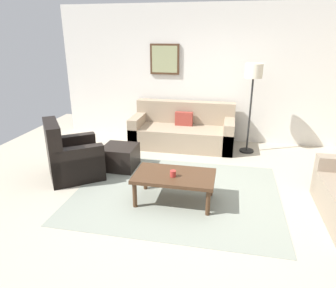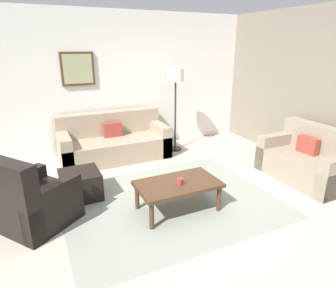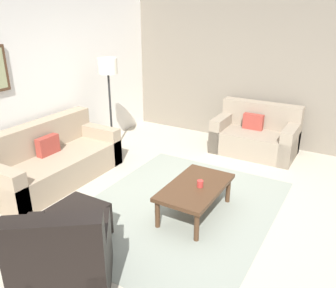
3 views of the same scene
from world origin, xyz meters
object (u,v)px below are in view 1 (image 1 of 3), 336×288
at_px(armchair_leather, 70,159).
at_px(couch_main, 183,131).
at_px(coffee_table, 174,178).
at_px(cup, 173,174).
at_px(ottoman, 120,157).
at_px(framed_artwork, 165,59).
at_px(lamp_standing, 253,80).

bearing_deg(armchair_leather, couch_main, 50.69).
bearing_deg(couch_main, coffee_table, -83.98).
relative_size(couch_main, cup, 23.89).
height_order(armchair_leather, ottoman, armchair_leather).
xyz_separation_m(ottoman, framed_artwork, (0.40, 1.82, 1.51)).
bearing_deg(armchair_leather, coffee_table, -13.63).
height_order(couch_main, coffee_table, couch_main).
bearing_deg(cup, armchair_leather, 164.39).
bearing_deg(ottoman, couch_main, 57.77).
xyz_separation_m(cup, framed_artwork, (-0.73, 2.82, 1.26)).
xyz_separation_m(ottoman, coffee_table, (1.13, -0.93, 0.16)).
distance_m(coffee_table, framed_artwork, 3.15).
relative_size(armchair_leather, ottoman, 2.00).
height_order(cup, lamp_standing, lamp_standing).
height_order(armchair_leather, lamp_standing, lamp_standing).
bearing_deg(couch_main, cup, -84.23).
bearing_deg(coffee_table, cup, -93.38).
bearing_deg(couch_main, lamp_standing, -6.26).
height_order(armchair_leather, framed_artwork, framed_artwork).
bearing_deg(armchair_leather, cup, -15.61).
height_order(coffee_table, lamp_standing, lamp_standing).
distance_m(armchair_leather, cup, 1.87).
distance_m(couch_main, framed_artwork, 1.56).
distance_m(couch_main, ottoman, 1.66).
xyz_separation_m(armchair_leather, ottoman, (0.67, 0.49, -0.11)).
distance_m(ottoman, coffee_table, 1.47).
height_order(couch_main, framed_artwork, framed_artwork).
distance_m(coffee_table, cup, 0.11).
height_order(couch_main, ottoman, couch_main).
xyz_separation_m(armchair_leather, framed_artwork, (1.07, 2.31, 1.41)).
xyz_separation_m(armchair_leather, lamp_standing, (2.86, 1.75, 1.10)).
bearing_deg(coffee_table, armchair_leather, 166.37).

